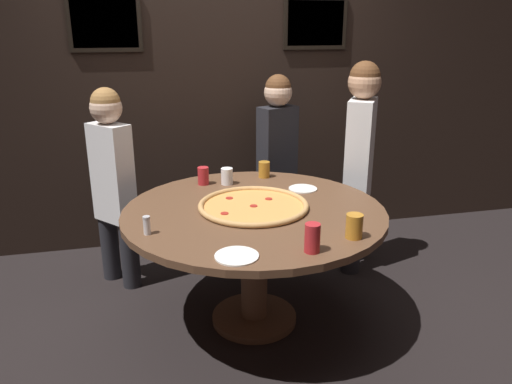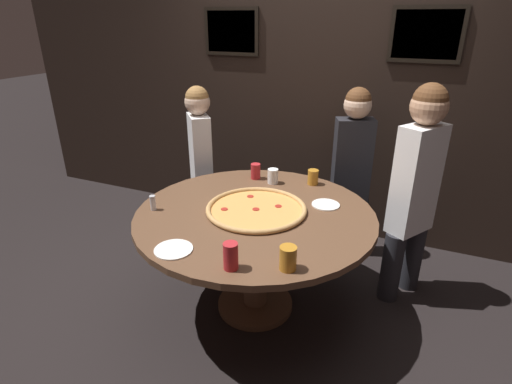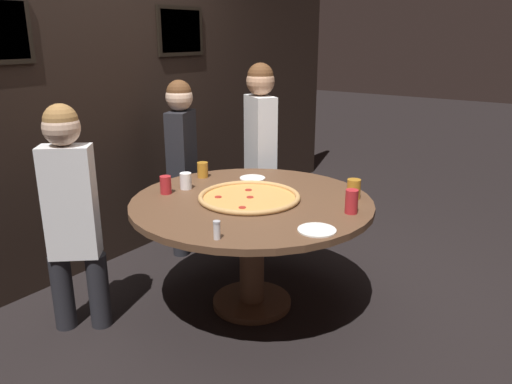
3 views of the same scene
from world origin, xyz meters
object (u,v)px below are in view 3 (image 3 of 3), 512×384
object	(u,v)px
drink_cup_near_right	(354,189)
white_plate_far_back	(252,178)
drink_cup_near_left	(352,202)
drink_cup_beside_pizza	(186,181)
drink_cup_by_shaker	(203,170)
dining_table	(252,220)
drink_cup_far_right	(166,185)
diner_centre_back	(71,207)
white_plate_right_side	(317,230)
condiment_shaker	(217,230)
giant_pizza	(249,197)
diner_far_left	(260,145)
diner_far_right	(182,157)

from	to	relation	value
drink_cup_near_right	white_plate_far_back	distance (m)	0.78
drink_cup_near_left	drink_cup_beside_pizza	world-z (taller)	drink_cup_near_left
drink_cup_by_shaker	dining_table	bearing A→B (deg)	-109.37
dining_table	drink_cup_far_right	distance (m)	0.60
drink_cup_near_left	drink_cup_beside_pizza	size ratio (longest dim) A/B	1.29
drink_cup_beside_pizza	diner_centre_back	size ratio (longest dim) A/B	0.08
white_plate_right_side	condiment_shaker	size ratio (longest dim) A/B	2.12
giant_pizza	drink_cup_beside_pizza	bearing A→B (deg)	98.02
drink_cup_far_right	drink_cup_beside_pizza	bearing A→B (deg)	-11.94
white_plate_right_side	giant_pizza	bearing A→B (deg)	70.61
drink_cup_beside_pizza	white_plate_far_back	xyz separation A→B (m)	(0.46, -0.22, -0.05)
dining_table	white_plate_right_side	xyz separation A→B (m)	(-0.22, -0.58, 0.14)
dining_table	diner_far_left	distance (m)	1.10
dining_table	condiment_shaker	world-z (taller)	condiment_shaker
drink_cup_near_right	drink_cup_far_right	size ratio (longest dim) A/B	1.06
drink_cup_near_left	drink_cup_by_shaker	distance (m)	1.20
dining_table	drink_cup_beside_pizza	xyz separation A→B (m)	(-0.07, 0.49, 0.19)
dining_table	diner_far_left	world-z (taller)	diner_far_left
giant_pizza	condiment_shaker	bearing A→B (deg)	-157.81
white_plate_far_back	diner_centre_back	world-z (taller)	diner_centre_back
dining_table	diner_far_right	world-z (taller)	diner_far_right
drink_cup_by_shaker	diner_centre_back	xyz separation A→B (m)	(-1.02, 0.11, -0.02)
drink_cup_beside_pizza	white_plate_right_side	distance (m)	1.09
giant_pizza	drink_cup_far_right	bearing A→B (deg)	113.47
condiment_shaker	diner_far_left	size ratio (longest dim) A/B	0.06
white_plate_far_back	white_plate_right_side	xyz separation A→B (m)	(-0.60, -0.86, 0.00)
dining_table	white_plate_right_side	distance (m)	0.64
diner_far_right	drink_cup_far_right	bearing A→B (deg)	13.57
drink_cup_by_shaker	diner_far_right	size ratio (longest dim) A/B	0.08
drink_cup_far_right	diner_centre_back	bearing A→B (deg)	163.43
condiment_shaker	diner_centre_back	size ratio (longest dim) A/B	0.07
drink_cup_beside_pizza	diner_far_left	bearing A→B (deg)	4.68
giant_pizza	diner_far_right	bearing A→B (deg)	66.82
drink_cup_by_shaker	white_plate_far_back	distance (m)	0.36
drink_cup_near_left	white_plate_right_side	distance (m)	0.36
white_plate_far_back	diner_centre_back	size ratio (longest dim) A/B	0.13
drink_cup_by_shaker	white_plate_right_side	bearing A→B (deg)	-109.85
drink_cup_beside_pizza	diner_centre_back	distance (m)	0.77
drink_cup_by_shaker	diner_centre_back	world-z (taller)	diner_centre_back
drink_cup_near_left	drink_cup_by_shaker	bearing A→B (deg)	86.69
giant_pizza	drink_cup_beside_pizza	size ratio (longest dim) A/B	5.89
drink_cup_by_shaker	white_plate_right_side	world-z (taller)	drink_cup_by_shaker
drink_cup_near_right	drink_cup_by_shaker	size ratio (longest dim) A/B	1.12
drink_cup_beside_pizza	diner_far_right	bearing A→B (deg)	45.83
giant_pizza	diner_far_left	world-z (taller)	diner_far_left
condiment_shaker	diner_far_left	distance (m)	1.71
giant_pizza	white_plate_right_side	size ratio (longest dim) A/B	3.13
dining_table	drink_cup_near_left	xyz separation A→B (m)	(0.14, -0.61, 0.21)
drink_cup_by_shaker	white_plate_far_back	size ratio (longest dim) A/B	0.60
giant_pizza	diner_centre_back	bearing A→B (deg)	139.83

